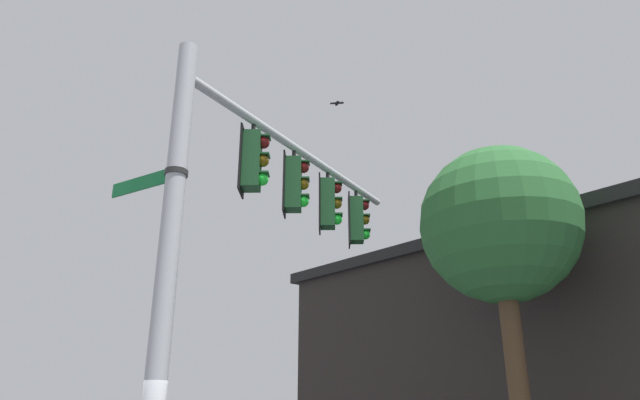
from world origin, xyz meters
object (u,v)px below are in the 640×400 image
(traffic_light_mid_outer, at_px, (329,203))
(street_name_sign, at_px, (158,178))
(traffic_light_mid_inner, at_px, (295,184))
(traffic_light_arm_end, at_px, (357,220))
(traffic_light_nearest_pole, at_px, (253,161))
(bird_flying, at_px, (337,103))

(traffic_light_mid_outer, relative_size, street_name_sign, 0.97)
(traffic_light_mid_inner, relative_size, traffic_light_arm_end, 1.00)
(traffic_light_nearest_pole, bearing_deg, traffic_light_mid_inner, 149.31)
(traffic_light_mid_outer, distance_m, street_name_sign, 4.35)
(street_name_sign, bearing_deg, bird_flying, 158.19)
(traffic_light_nearest_pole, bearing_deg, traffic_light_mid_outer, 149.31)
(traffic_light_mid_inner, relative_size, street_name_sign, 0.97)
(traffic_light_mid_outer, xyz_separation_m, bird_flying, (-3.42, 0.25, 4.41))
(traffic_light_arm_end, distance_m, street_name_sign, 5.60)
(traffic_light_nearest_pole, relative_size, traffic_light_mid_outer, 1.00)
(traffic_light_nearest_pole, xyz_separation_m, traffic_light_mid_outer, (-2.20, 1.30, 0.00))
(traffic_light_mid_inner, relative_size, traffic_light_mid_outer, 1.00)
(street_name_sign, bearing_deg, traffic_light_mid_outer, 144.11)
(traffic_light_nearest_pole, distance_m, street_name_sign, 1.94)
(traffic_light_mid_inner, distance_m, bird_flying, 6.38)
(street_name_sign, bearing_deg, traffic_light_arm_end, 145.31)
(traffic_light_arm_end, distance_m, bird_flying, 5.00)
(traffic_light_mid_outer, bearing_deg, traffic_light_mid_inner, -30.69)
(traffic_light_mid_inner, relative_size, bird_flying, 3.13)
(traffic_light_mid_outer, distance_m, bird_flying, 5.59)
(traffic_light_mid_outer, height_order, traffic_light_arm_end, same)
(traffic_light_nearest_pole, xyz_separation_m, traffic_light_mid_inner, (-1.10, 0.65, 0.00))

